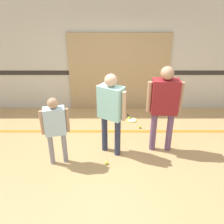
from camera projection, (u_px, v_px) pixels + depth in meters
ground_plane at (120, 155)px, 5.08m from camera, size 16.00×16.00×0.00m
wall_back at (119, 51)px, 6.35m from camera, size 16.00×0.07×3.20m
wall_panel at (120, 73)px, 6.55m from camera, size 2.62×0.05×2.06m
floor_stripe at (119, 131)px, 5.89m from camera, size 14.40×0.10×0.01m
person_instructor at (112, 107)px, 4.70m from camera, size 0.56×0.47×1.68m
person_student_left at (56, 124)px, 4.50m from camera, size 0.51×0.29×1.36m
person_student_right at (166, 101)px, 4.76m from camera, size 0.68×0.29×1.79m
racket_spare_on_floor at (133, 120)px, 6.39m from camera, size 0.34×0.48×0.03m
tennis_ball_near_instructor at (107, 163)px, 4.80m from camera, size 0.07×0.07×0.07m
tennis_ball_by_spare_racket at (130, 118)px, 6.42m from camera, size 0.07×0.07×0.07m
tennis_ball_stray_left at (141, 127)px, 6.01m from camera, size 0.07×0.07×0.07m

